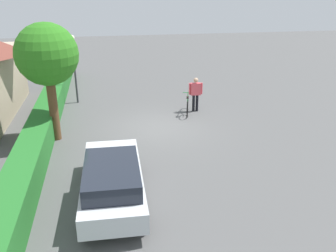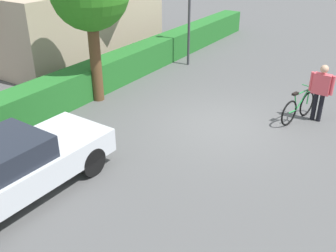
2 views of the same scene
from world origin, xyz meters
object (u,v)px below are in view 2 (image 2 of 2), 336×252
object	(u,v)px
parked_car_near	(5,169)
street_lamp	(189,7)
bicycle	(298,107)
person_rider	(321,89)

from	to	relation	value
parked_car_near	street_lamp	xyz separation A→B (m)	(9.70, 1.47, 1.57)
parked_car_near	bicycle	world-z (taller)	parked_car_near
parked_car_near	street_lamp	world-z (taller)	street_lamp
person_rider	street_lamp	bearing A→B (deg)	66.89
person_rider	street_lamp	xyz separation A→B (m)	(2.45, 5.74, 1.33)
parked_car_near	bicycle	size ratio (longest dim) A/B	2.67
person_rider	street_lamp	size ratio (longest dim) A/B	0.48
parked_car_near	street_lamp	distance (m)	9.93
parked_car_near	bicycle	distance (m)	7.93
parked_car_near	street_lamp	size ratio (longest dim) A/B	1.27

